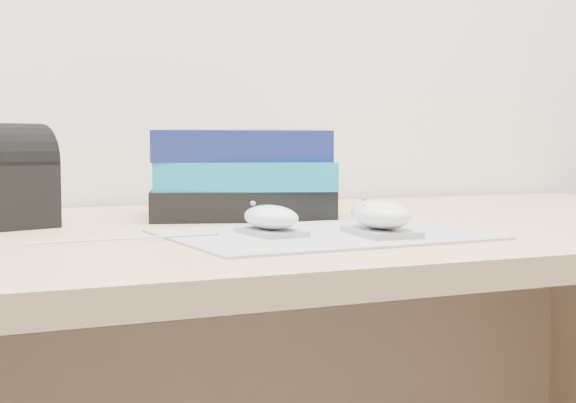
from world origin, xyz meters
name	(u,v)px	position (x,y,z in m)	size (l,w,h in m)	color
desk	(290,377)	(0.00, 1.64, 0.50)	(1.60, 0.80, 0.73)	tan
mousepad	(320,234)	(-0.06, 1.43, 0.73)	(0.35, 0.27, 0.00)	gray
mouse_rear	(271,220)	(-0.11, 1.44, 0.75)	(0.06, 0.10, 0.04)	#9D9D9F
mouse_front	(381,218)	(0.00, 1.38, 0.75)	(0.07, 0.12, 0.05)	#97979A
usb_cable	(126,239)	(-0.28, 1.45, 0.73)	(0.00, 0.00, 0.22)	silver
book_stack	(241,175)	(-0.06, 1.70, 0.79)	(0.31, 0.28, 0.13)	black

